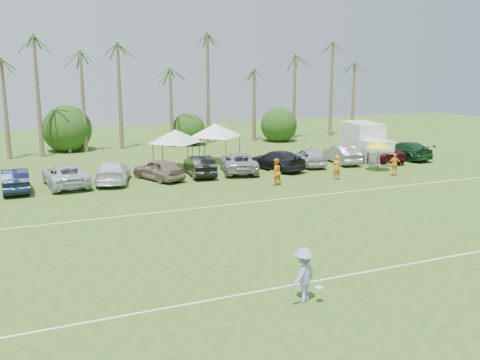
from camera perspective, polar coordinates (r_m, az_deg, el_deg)
name	(u,v)px	position (r m, az deg, el deg)	size (l,w,h in m)	color
ground	(366,298)	(19.89, 13.33, -12.11)	(120.00, 120.00, 0.00)	#3A5B1B
field_lines	(267,234)	(26.27, 2.86, -5.78)	(80.00, 12.10, 0.01)	white
palm_tree_3	(40,44)	(52.54, -20.59, 13.47)	(2.40, 2.40, 11.90)	brown
palm_tree_4	(87,73)	(52.89, -15.98, 10.95)	(2.40, 2.40, 8.90)	brown
palm_tree_5	(129,63)	(53.58, -11.71, 12.10)	(2.40, 2.40, 9.90)	brown
palm_tree_6	(170,54)	(54.56, -7.53, 13.14)	(2.40, 2.40, 10.90)	brown
palm_tree_7	(208,46)	(55.83, -3.48, 14.06)	(2.40, 2.40, 11.90)	brown
palm_tree_8	(252,72)	(57.70, 1.32, 11.44)	(2.40, 2.40, 8.90)	brown
palm_tree_9	(294,64)	(59.96, 5.76, 12.24)	(2.40, 2.40, 9.90)	brown
palm_tree_10	(333,56)	(62.56, 9.89, 12.90)	(2.40, 2.40, 10.90)	brown
palm_tree_11	(363,49)	(64.85, 12.96, 13.49)	(2.40, 2.40, 11.90)	brown
bush_tree_1	(68,133)	(54.01, -17.89, 4.79)	(4.00, 4.00, 4.00)	brown
bush_tree_2	(187,128)	(56.43, -5.64, 5.59)	(4.00, 4.00, 4.00)	brown
bush_tree_3	(273,124)	(60.23, 3.50, 6.03)	(4.00, 4.00, 4.00)	brown
sideline_player_a	(336,167)	(39.20, 10.25, 1.32)	(0.65, 0.43, 1.79)	orange
sideline_player_b	(276,172)	(36.82, 3.81, 0.86)	(0.91, 0.71, 1.86)	orange
sideline_player_c	(395,165)	(41.55, 16.17, 1.58)	(1.00, 0.42, 1.71)	orange
box_truck	(365,141)	(47.74, 13.23, 4.09)	(3.61, 6.62, 3.23)	silver
canopy_tent_left	(175,130)	(42.81, -6.93, 5.37)	(4.54, 4.54, 3.68)	black
canopy_tent_right	(215,123)	(45.37, -2.65, 6.05)	(4.81, 4.81, 3.90)	black
market_umbrella	(379,144)	(43.12, 14.58, 3.71)	(2.10, 2.10, 2.34)	black
frisbee_player	(303,275)	(18.84, 6.77, -10.04)	(1.45, 1.24, 1.94)	#8F9CCA
parked_car_1	(15,180)	(37.87, -22.88, 0.00)	(1.63, 4.68, 1.54)	black
parked_car_2	(66,175)	(38.35, -18.12, 0.50)	(2.56, 5.55, 1.54)	silver
parked_car_3	(113,172)	(38.72, -13.40, 0.87)	(2.16, 5.31, 1.54)	white
parked_car_4	(159,169)	(39.00, -8.67, 1.14)	(1.82, 4.53, 1.54)	gray
parked_car_5	(200,166)	(40.11, -4.33, 1.54)	(1.63, 4.68, 1.54)	black
parked_car_6	(238,162)	(41.36, -0.19, 1.89)	(2.56, 5.55, 1.54)	#94979A
parked_car_7	(277,160)	(42.44, 3.95, 2.12)	(2.16, 5.31, 1.54)	black
parked_car_8	(309,157)	(44.35, 7.37, 2.48)	(1.82, 4.53, 1.54)	#B1B0BA
parked_car_9	(342,154)	(46.04, 10.81, 2.71)	(1.63, 4.68, 1.54)	gray
parked_car_10	(376,153)	(47.56, 14.30, 2.85)	(2.56, 5.55, 1.54)	#410F13
parked_car_11	(405,150)	(49.59, 17.22, 3.04)	(2.16, 5.31, 1.54)	#15391B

